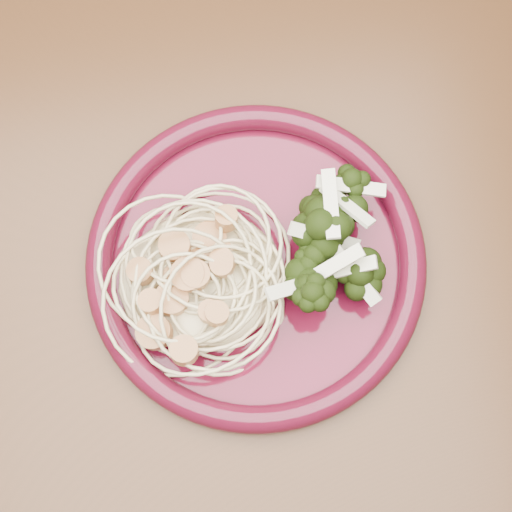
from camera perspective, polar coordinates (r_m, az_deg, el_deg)
name	(u,v)px	position (r m, az deg, el deg)	size (l,w,h in m)	color
dining_table	(136,228)	(0.69, -9.60, 2.20)	(1.20, 0.80, 0.75)	#472814
dinner_plate	(256,260)	(0.55, 0.00, -0.30)	(0.32, 0.32, 0.02)	#4C0A1C
spaghetti_pile	(201,276)	(0.54, -4.45, -1.64)	(0.13, 0.11, 0.03)	beige
scallop_cluster	(197,264)	(0.51, -4.75, -0.61)	(0.12, 0.12, 0.04)	tan
broccoli_pile	(323,228)	(0.54, 5.42, 2.28)	(0.08, 0.14, 0.05)	black
onion_garnish	(327,214)	(0.52, 5.72, 3.34)	(0.06, 0.09, 0.05)	beige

